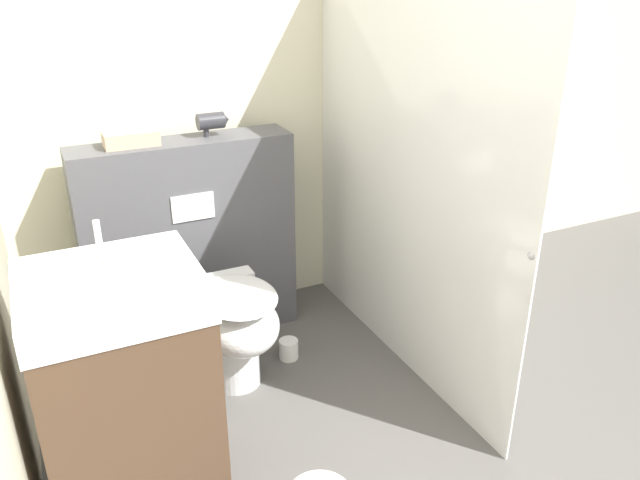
% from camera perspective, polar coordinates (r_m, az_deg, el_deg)
% --- Properties ---
extents(wall_back, '(8.00, 0.06, 2.50)m').
position_cam_1_polar(wall_back, '(3.61, -6.79, 12.50)').
color(wall_back, beige).
rests_on(wall_back, ground_plane).
extents(partition_panel, '(1.13, 0.27, 1.14)m').
position_cam_1_polar(partition_panel, '(3.46, -11.77, -0.22)').
color(partition_panel, '#4C4C51').
rests_on(partition_panel, ground_plane).
extents(shower_glass, '(0.04, 1.80, 2.00)m').
position_cam_1_polar(shower_glass, '(3.06, 7.80, 5.57)').
color(shower_glass, silver).
rests_on(shower_glass, ground_plane).
extents(toilet, '(0.38, 0.56, 0.55)m').
position_cam_1_polar(toilet, '(3.07, -7.67, -7.85)').
color(toilet, white).
rests_on(toilet, ground_plane).
extents(sink_vanity, '(0.59, 0.56, 1.15)m').
position_cam_1_polar(sink_vanity, '(2.45, -17.23, -13.58)').
color(sink_vanity, '#473323').
rests_on(sink_vanity, ground_plane).
extents(hair_drier, '(0.17, 0.08, 0.12)m').
position_cam_1_polar(hair_drier, '(3.31, -9.81, 10.66)').
color(hair_drier, '#2D2D33').
rests_on(hair_drier, partition_panel).
extents(folded_towel, '(0.26, 0.13, 0.07)m').
position_cam_1_polar(folded_towel, '(3.22, -16.89, 8.85)').
color(folded_towel, tan).
rests_on(folded_towel, partition_panel).
extents(spare_toilet_roll, '(0.10, 0.10, 0.11)m').
position_cam_1_polar(spare_toilet_roll, '(3.41, -2.88, -9.93)').
color(spare_toilet_roll, white).
rests_on(spare_toilet_roll, ground_plane).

